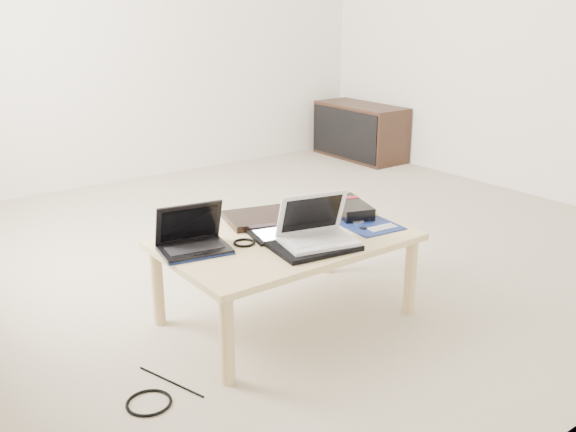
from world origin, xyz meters
TOP-DOWN VIEW (x-y plane):
  - ground at (0.00, 0.00)m, footprint 4.00×4.00m
  - coffee_table at (-0.71, -0.75)m, footprint 1.10×0.70m
  - media_cabinet at (1.77, 1.45)m, footprint 0.41×0.90m
  - book at (-0.67, -0.49)m, footprint 0.38×0.34m
  - netbook at (-1.11, -0.64)m, footprint 0.32×0.26m
  - tablet at (-0.71, -0.71)m, footprint 0.30×0.25m
  - remote at (-0.55, -0.64)m, footprint 0.10×0.22m
  - neoprene_sleeve at (-0.69, -0.93)m, footprint 0.38×0.30m
  - white_laptop at (-0.66, -0.91)m, footprint 0.35×0.28m
  - motherboard at (-0.29, -0.84)m, footprint 0.27×0.32m
  - gpu_box at (-0.26, -0.67)m, footprint 0.24×0.33m
  - cable_coil at (-0.90, -0.71)m, footprint 0.10×0.10m
  - floor_cable_coil at (-1.51, -1.00)m, footprint 0.19×0.19m
  - floor_cable_trail at (-1.39, -0.92)m, footprint 0.11×0.33m

SIDE VIEW (x-z plane):
  - ground at x=0.00m, z-range 0.00..0.00m
  - floor_cable_trail at x=-1.39m, z-range 0.00..0.01m
  - floor_cable_coil at x=-1.51m, z-range 0.00..0.01m
  - media_cabinet at x=1.77m, z-range 0.00..0.50m
  - coffee_table at x=-0.71m, z-range 0.15..0.55m
  - motherboard at x=-0.29m, z-range 0.40..0.41m
  - cable_coil at x=-0.90m, z-range 0.40..0.41m
  - tablet at x=-0.71m, z-range 0.40..0.41m
  - remote at x=-0.55m, z-range 0.40..0.42m
  - neoprene_sleeve at x=-0.69m, z-range 0.40..0.42m
  - book at x=-0.67m, z-range 0.40..0.43m
  - gpu_box at x=-0.26m, z-range 0.40..0.47m
  - netbook at x=-1.11m, z-range 0.34..0.54m
  - white_laptop at x=-0.66m, z-range 0.36..0.57m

